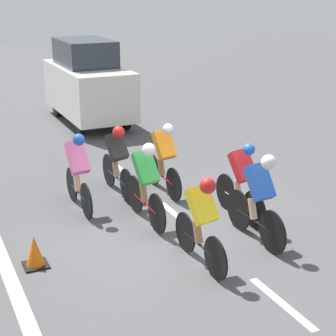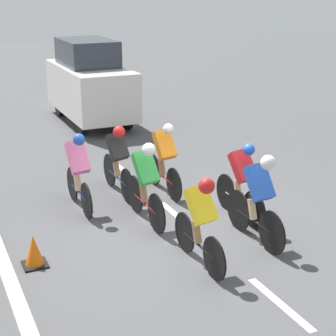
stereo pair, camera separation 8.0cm
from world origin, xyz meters
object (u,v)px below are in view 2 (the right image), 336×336
at_px(cyclist_black, 118,158).
at_px(support_car, 90,83).
at_px(cyclist_green, 146,180).
at_px(cyclist_red, 242,179).
at_px(cyclist_blue, 258,196).
at_px(cyclist_orange, 164,157).
at_px(traffic_cone, 34,251).
at_px(cyclist_pink, 78,169).
at_px(cyclist_yellow, 201,218).

bearing_deg(cyclist_black, support_car, -102.19).
xyz_separation_m(cyclist_green, support_car, (-1.33, -7.54, 0.38)).
height_order(cyclist_green, cyclist_black, cyclist_green).
relative_size(cyclist_red, cyclist_blue, 0.96).
height_order(cyclist_orange, traffic_cone, cyclist_orange).
height_order(cyclist_orange, support_car, support_car).
relative_size(cyclist_pink, cyclist_red, 0.99).
bearing_deg(traffic_cone, support_car, -112.61).
relative_size(cyclist_green, support_car, 0.43).
xyz_separation_m(cyclist_orange, support_car, (-0.44, -6.35, 0.41)).
bearing_deg(cyclist_red, support_car, -88.18).
distance_m(cyclist_green, traffic_cone, 2.30).
height_order(cyclist_black, traffic_cone, cyclist_black).
xyz_separation_m(cyclist_blue, cyclist_orange, (0.45, -2.64, -0.05)).
bearing_deg(cyclist_blue, support_car, -89.91).
relative_size(cyclist_orange, support_car, 0.42).
height_order(cyclist_green, cyclist_orange, cyclist_green).
xyz_separation_m(cyclist_pink, cyclist_orange, (-1.78, -0.12, -0.02)).
height_order(cyclist_red, cyclist_black, cyclist_red).
bearing_deg(cyclist_orange, cyclist_blue, 99.77).
bearing_deg(cyclist_blue, cyclist_orange, -80.23).
xyz_separation_m(cyclist_green, cyclist_orange, (-0.89, -1.19, -0.03)).
distance_m(cyclist_red, traffic_cone, 3.74).
bearing_deg(cyclist_red, cyclist_black, -52.54).
distance_m(cyclist_red, cyclist_orange, 1.89).
bearing_deg(cyclist_pink, cyclist_orange, -176.01).
relative_size(cyclist_pink, cyclist_green, 0.96).
bearing_deg(cyclist_black, cyclist_orange, 161.51).
bearing_deg(cyclist_black, traffic_cone, 45.91).
relative_size(cyclist_pink, cyclist_yellow, 1.01).
relative_size(cyclist_black, cyclist_orange, 1.03).
height_order(cyclist_pink, cyclist_red, cyclist_pink).
xyz_separation_m(cyclist_green, cyclist_red, (-1.59, 0.56, -0.03)).
bearing_deg(cyclist_black, cyclist_yellow, 91.89).
relative_size(cyclist_orange, traffic_cone, 3.41).
xyz_separation_m(cyclist_green, cyclist_yellow, (-0.13, 1.79, -0.01)).
height_order(cyclist_red, traffic_cone, cyclist_red).
height_order(cyclist_red, cyclist_yellow, cyclist_yellow).
bearing_deg(cyclist_red, cyclist_green, -19.44).
distance_m(cyclist_green, cyclist_black, 1.49).
bearing_deg(cyclist_red, traffic_cone, 2.37).
bearing_deg(cyclist_pink, cyclist_green, 129.73).
xyz_separation_m(cyclist_black, support_car, (-1.31, -6.06, 0.41)).
distance_m(cyclist_pink, traffic_cone, 2.24).
xyz_separation_m(cyclist_red, traffic_cone, (3.70, 0.15, -0.54)).
height_order(cyclist_green, traffic_cone, cyclist_green).
distance_m(cyclist_green, cyclist_yellow, 1.79).
height_order(cyclist_blue, cyclist_black, cyclist_blue).
bearing_deg(support_car, cyclist_green, 80.01).
bearing_deg(cyclist_black, cyclist_blue, 114.29).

